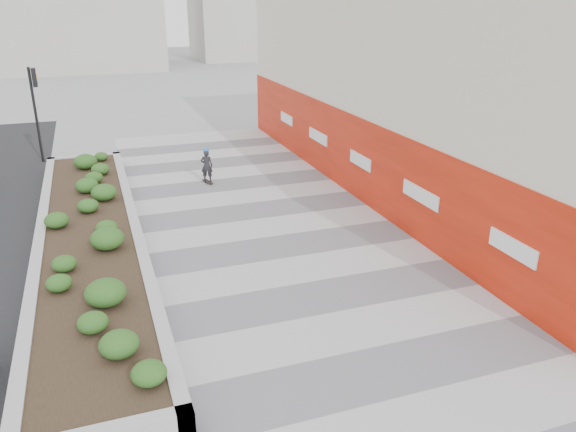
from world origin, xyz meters
The scene contains 7 objects.
ground centered at (0.00, 0.00, 0.00)m, with size 160.00×160.00×0.00m, color gray.
walkway centered at (0.00, 3.00, 0.01)m, with size 8.00×36.00×0.01m, color #A8A8AD.
building centered at (6.98, 8.98, 3.98)m, with size 6.04×24.08×8.00m.
planter centered at (-5.50, 7.00, 0.42)m, with size 3.00×18.00×0.90m.
traffic_signal_near centered at (-7.23, 17.50, 2.76)m, with size 0.33×0.28×4.20m.
manhole_cover centered at (0.50, 3.00, 0.00)m, with size 0.44×0.44×0.01m, color #595654.
skateboarder centered at (-0.90, 11.86, 0.73)m, with size 0.55×0.75×1.45m.
Camera 1 is at (-5.04, -9.54, 6.96)m, focal length 35.00 mm.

